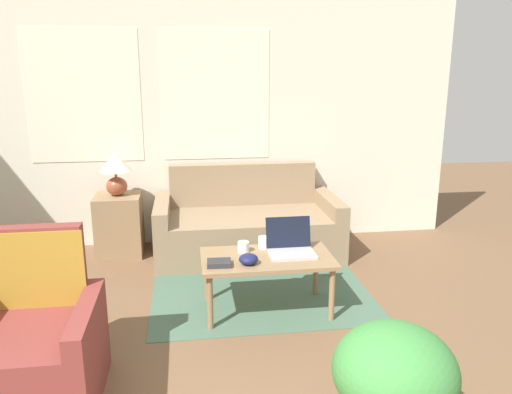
% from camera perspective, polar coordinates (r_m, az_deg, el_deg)
% --- Properties ---
extents(wall_back, '(6.21, 0.06, 2.60)m').
position_cam_1_polar(wall_back, '(5.25, -10.92, 8.63)').
color(wall_back, silver).
rests_on(wall_back, ground_plane).
extents(rug, '(1.79, 1.96, 0.01)m').
position_cam_1_polar(rug, '(4.51, -0.03, -9.23)').
color(rug, '#476651').
rests_on(rug, ground_plane).
extents(couch, '(1.81, 0.89, 0.86)m').
position_cam_1_polar(couch, '(5.04, -1.05, -3.49)').
color(couch, '#937A5B').
rests_on(couch, ground_plane).
extents(armchair, '(0.71, 0.73, 0.94)m').
position_cam_1_polar(armchair, '(3.15, -24.02, -15.90)').
color(armchair, brown).
rests_on(armchair, ground_plane).
extents(side_table, '(0.44, 0.44, 0.61)m').
position_cam_1_polar(side_table, '(5.17, -15.33, -3.08)').
color(side_table, '#937551').
rests_on(side_table, ground_plane).
extents(table_lamp, '(0.31, 0.31, 0.42)m').
position_cam_1_polar(table_lamp, '(5.03, -15.75, 3.04)').
color(table_lamp, brown).
rests_on(table_lamp, side_table).
extents(coffee_table, '(0.99, 0.56, 0.44)m').
position_cam_1_polar(coffee_table, '(3.80, 1.26, -7.52)').
color(coffee_table, '#8E704C').
rests_on(coffee_table, ground_plane).
extents(laptop, '(0.35, 0.31, 0.25)m').
position_cam_1_polar(laptop, '(3.85, 3.97, -5.56)').
color(laptop, '#B7B7BC').
rests_on(laptop, coffee_table).
extents(cup_navy, '(0.10, 0.10, 0.09)m').
position_cam_1_polar(cup_navy, '(3.95, 0.96, -5.21)').
color(cup_navy, white).
rests_on(cup_navy, coffee_table).
extents(cup_yellow, '(0.09, 0.09, 0.08)m').
position_cam_1_polar(cup_yellow, '(3.86, -1.46, -5.72)').
color(cup_yellow, white).
rests_on(cup_yellow, coffee_table).
extents(snack_bowl, '(0.14, 0.14, 0.08)m').
position_cam_1_polar(snack_bowl, '(3.63, -0.86, -7.11)').
color(snack_bowl, '#191E4C').
rests_on(snack_bowl, coffee_table).
extents(book_red, '(0.18, 0.14, 0.04)m').
position_cam_1_polar(book_red, '(3.62, -4.24, -7.54)').
color(book_red, '#2D2D33').
rests_on(book_red, coffee_table).
extents(potted_plant, '(0.59, 0.59, 0.65)m').
position_cam_1_polar(potted_plant, '(2.60, 15.48, -19.46)').
color(potted_plant, '#BCB2A3').
rests_on(potted_plant, ground_plane).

